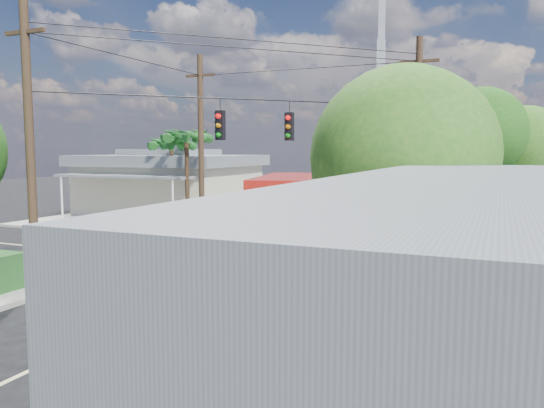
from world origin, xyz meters
The scene contains 14 objects.
ground centered at (0.00, 0.00, 0.00)m, with size 120.00×120.00×0.00m, color black.
sidewalk_nw centered at (-10.88, 10.88, 0.07)m, with size 14.12×14.12×0.14m.
road_markings centered at (0.00, -1.47, 0.01)m, with size 32.00×32.00×0.01m.
building_nw centered at (-12.00, 12.46, 2.22)m, with size 10.80×10.20×4.30m.
radio_tower centered at (0.50, 20.00, 5.64)m, with size 0.80×0.80×17.00m.
tree_ne_front centered at (7.21, 6.76, 4.77)m, with size 4.21×4.14×6.66m.
tree_ne_back centered at (9.81, 8.96, 4.19)m, with size 3.77×3.66×5.82m.
tree_se centered at (7.01, -7.24, 4.04)m, with size 3.67×3.54×5.62m.
palm_nw_front centered at (-7.50, 7.50, 5.04)m, with size 3.01×3.08×5.59m.
palm_nw_back centered at (-9.50, 9.00, 4.67)m, with size 3.01×3.08×5.19m.
utility_poles centered at (-1.58, 1.60, 4.67)m, with size 12.00×10.68×9.00m.
vending_boxes centered at (6.50, 6.20, 0.69)m, with size 1.90×0.50×1.10m.
delivery_truck centered at (1.66, 0.58, 1.76)m, with size 4.16×8.32×3.46m.
parked_car centered at (9.88, 1.94, 0.75)m, with size 2.50×5.41×1.50m, color silver.
Camera 1 is at (8.44, -17.57, 4.37)m, focal length 35.00 mm.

